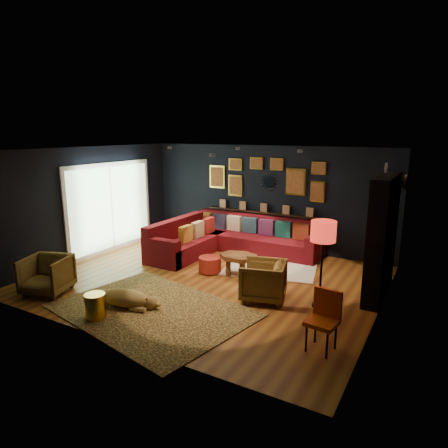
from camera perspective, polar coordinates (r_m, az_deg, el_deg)
The scene contains 20 objects.
floor at distance 8.18m, azimuth -2.22°, elevation -7.96°, with size 6.50×6.50×0.00m, color #9C5E21.
room_walls at distance 7.75m, azimuth -2.32°, elevation 3.10°, with size 6.50×6.50×6.50m.
sectional at distance 9.86m, azimuth 0.29°, elevation -2.28°, with size 3.41×2.69×0.86m.
ledge at distance 10.21m, azimuth 5.71°, elevation 1.64°, with size 3.20×0.12×0.04m, color black.
gallery_wall at distance 10.11m, azimuth 5.84°, elevation 6.62°, with size 3.15×0.04×1.02m.
sunburst_mirror at distance 10.08m, azimuth 6.43°, elevation 5.97°, with size 0.47×0.16×0.47m.
fireplace at distance 7.67m, azimuth 21.56°, elevation -2.30°, with size 0.31×1.60×2.20m.
deer_head at distance 7.97m, azimuth 23.06°, elevation 5.67°, with size 0.50×0.28×0.45m.
sliding_door at distance 10.31m, azimuth -15.83°, elevation 2.33°, with size 0.06×2.80×2.20m.
ceiling_spots at distance 8.33m, azimuth 0.58°, elevation 10.50°, with size 3.30×2.50×0.06m.
shag_rug at distance 8.86m, azimuth 6.64°, elevation -6.26°, with size 1.94×1.41×0.03m, color white.
leopard_rug at distance 6.95m, azimuth -10.23°, elevation -12.05°, with size 3.16×2.26×0.02m, color tan.
coffee_table at distance 8.30m, azimuth 2.08°, elevation -4.99°, with size 0.86×0.66×0.42m.
pouf at distance 8.52m, azimuth -2.02°, elevation -5.76°, with size 0.48×0.48×0.31m, color #A0241A.
armchair_left at distance 8.11m, azimuth -24.02°, elevation -6.43°, with size 0.75×0.71×0.78m, color #B48636.
armchair_right at distance 7.18m, azimuth 5.62°, elevation -7.78°, with size 0.75×0.71×0.78m, color #B48636.
gold_stool at distance 6.84m, azimuth -17.89°, elevation -11.12°, with size 0.33×0.33×0.41m, color gold.
orange_chair at distance 5.74m, azimuth 14.14°, elevation -12.53°, with size 0.44×0.44×0.84m.
floor_lamp at distance 6.78m, azimuth 13.98°, elevation -1.60°, with size 0.42×0.42×1.51m.
dog at distance 7.12m, azimuth -14.15°, elevation -9.75°, with size 1.29×0.63×0.41m, color #A67F44, non-canonical shape.
Camera 1 is at (4.05, -6.47, 2.94)m, focal length 32.00 mm.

